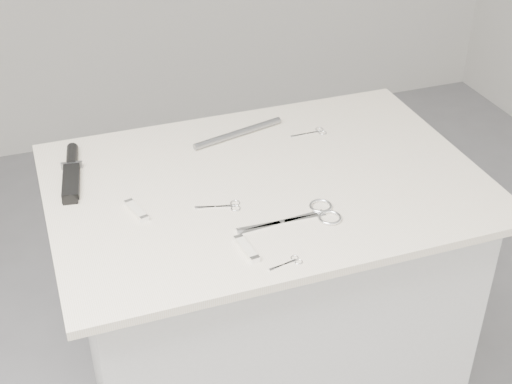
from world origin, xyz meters
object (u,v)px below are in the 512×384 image
object	(u,v)px
embroidery_scissors_b	(314,132)
metal_rail	(238,133)
plinth	(265,328)
tiny_scissors	(289,263)
sheathed_knife	(72,170)
large_shears	(310,215)
pocket_knife_b	(246,249)
pocket_knife_a	(136,211)
embroidery_scissors_a	(226,206)

from	to	relation	value
embroidery_scissors_b	metal_rail	distance (m)	0.20
plinth	metal_rail	distance (m)	0.53
tiny_scissors	sheathed_knife	size ratio (longest dim) A/B	0.31
large_shears	pocket_knife_b	size ratio (longest dim) A/B	2.57
large_shears	tiny_scissors	size ratio (longest dim) A/B	3.12
plinth	embroidery_scissors_b	bearing A→B (deg)	41.86
large_shears	tiny_scissors	bearing A→B (deg)	-128.34
tiny_scissors	metal_rail	distance (m)	0.53
large_shears	metal_rail	world-z (taller)	metal_rail
embroidery_scissors_b	pocket_knife_a	world-z (taller)	pocket_knife_a
embroidery_scissors_a	pocket_knife_a	xyz separation A→B (m)	(-0.19, 0.04, 0.00)
plinth	metal_rail	bearing A→B (deg)	88.94
tiny_scissors	pocket_knife_a	distance (m)	0.37
large_shears	sheathed_knife	world-z (taller)	sheathed_knife
pocket_knife_b	metal_rail	world-z (taller)	metal_rail
tiny_scissors	sheathed_knife	distance (m)	0.60
embroidery_scissors_b	metal_rail	size ratio (longest dim) A/B	0.37
embroidery_scissors_a	pocket_knife_b	world-z (taller)	pocket_knife_b
plinth	pocket_knife_b	xyz separation A→B (m)	(-0.13, -0.24, 0.48)
embroidery_scissors_a	pocket_knife_a	bearing A→B (deg)	-178.51
pocket_knife_b	embroidery_scissors_b	bearing A→B (deg)	-44.97
plinth	pocket_knife_a	size ratio (longest dim) A/B	10.49
embroidery_scissors_a	metal_rail	distance (m)	0.32
pocket_knife_b	plinth	bearing A→B (deg)	-35.40
pocket_knife_a	sheathed_knife	bearing A→B (deg)	12.47
sheathed_knife	pocket_knife_b	world-z (taller)	sheathed_knife
embroidery_scissors_a	metal_rail	bearing A→B (deg)	81.37
large_shears	embroidery_scissors_b	distance (m)	0.38
embroidery_scissors_a	metal_rail	world-z (taller)	metal_rail
embroidery_scissors_b	pocket_knife_a	bearing A→B (deg)	-159.30
embroidery_scissors_a	metal_rail	xyz separation A→B (m)	(0.13, 0.30, 0.01)
sheathed_knife	pocket_knife_a	bearing A→B (deg)	-143.98
large_shears	embroidery_scissors_a	world-z (taller)	large_shears
large_shears	pocket_knife_a	size ratio (longest dim) A/B	2.64
large_shears	tiny_scissors	distance (m)	0.17
embroidery_scissors_b	sheathed_knife	distance (m)	0.62
large_shears	sheathed_knife	size ratio (longest dim) A/B	0.97
embroidery_scissors_b	pocket_knife_b	bearing A→B (deg)	-129.43
embroidery_scissors_a	tiny_scissors	bearing A→B (deg)	-60.85
embroidery_scissors_a	embroidery_scissors_b	bearing A→B (deg)	52.42
tiny_scissors	sheathed_knife	world-z (taller)	sheathed_knife
plinth	embroidery_scissors_b	xyz separation A→B (m)	(0.19, 0.17, 0.47)
pocket_knife_a	metal_rail	distance (m)	0.40
pocket_knife_a	pocket_knife_b	size ratio (longest dim) A/B	0.97
large_shears	pocket_knife_a	world-z (taller)	pocket_knife_a
large_shears	pocket_knife_b	bearing A→B (deg)	-159.19
sheathed_knife	pocket_knife_b	xyz separation A→B (m)	(0.29, -0.42, -0.00)
embroidery_scissors_b	metal_rail	bearing A→B (deg)	164.36
large_shears	embroidery_scissors_a	xyz separation A→B (m)	(-0.16, 0.10, -0.00)
embroidery_scissors_a	tiny_scissors	xyz separation A→B (m)	(0.06, -0.23, -0.00)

